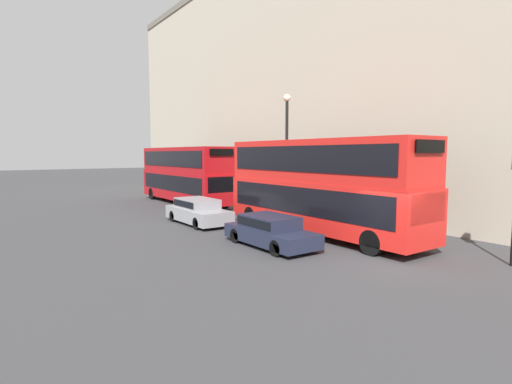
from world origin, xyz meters
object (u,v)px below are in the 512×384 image
bus_second_in_queue (185,173)px  car_dark_sedan (270,230)px  car_hatchback (198,210)px  bus_leading (319,183)px

bus_second_in_queue → car_dark_sedan: bus_second_in_queue is taller
bus_second_in_queue → car_hatchback: bus_second_in_queue is taller
bus_leading → car_hatchback: bus_leading is taller
car_dark_sedan → car_hatchback: bearing=90.0°
bus_leading → bus_second_in_queue: 14.83m
car_dark_sedan → bus_leading: bearing=10.4°
bus_second_in_queue → car_hatchback: 9.60m
bus_leading → car_dark_sedan: size_ratio=2.53×
bus_leading → car_hatchback: 7.13m
bus_leading → bus_second_in_queue: bearing=90.0°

